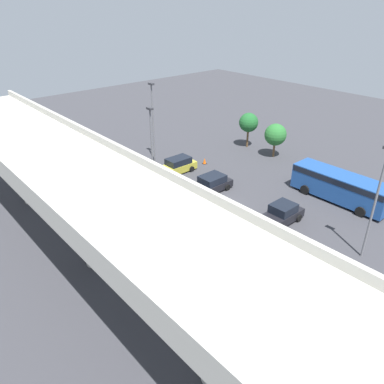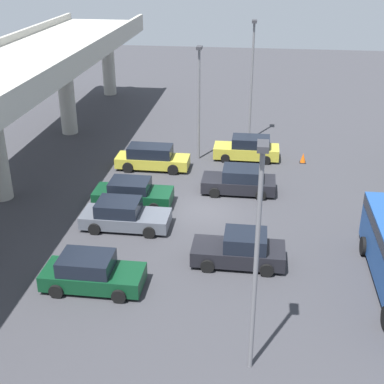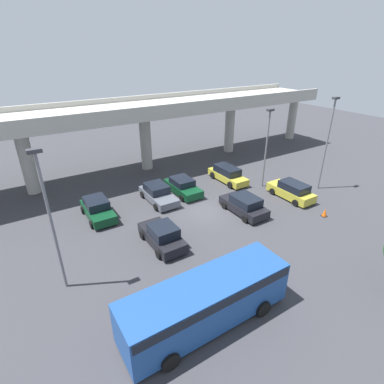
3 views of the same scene
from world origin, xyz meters
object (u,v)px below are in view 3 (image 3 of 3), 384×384
object	(u,v)px
parked_car_4	(244,205)
parked_car_2	(158,194)
shuttle_bus	(206,299)
parked_car_5	(228,174)
lamp_post_mid_lot	(267,143)
lamp_post_near_aisle	(328,138)
traffic_cone	(325,213)
parked_car_3	(183,186)
parked_car_1	(162,236)
parked_car_6	(292,191)
parked_car_0	(98,209)
lamp_post_by_overpass	(49,214)

from	to	relation	value
parked_car_4	parked_car_2	bearing A→B (deg)	41.54
shuttle_bus	parked_car_5	bearing A→B (deg)	-131.74
parked_car_4	lamp_post_mid_lot	bearing A→B (deg)	-58.97
parked_car_2	lamp_post_near_aisle	size ratio (longest dim) A/B	0.53
parked_car_4	traffic_cone	xyz separation A→B (m)	(5.33, -4.12, -0.41)
parked_car_4	traffic_cone	size ratio (longest dim) A/B	6.33
parked_car_3	parked_car_1	bearing A→B (deg)	-40.54
parked_car_3	lamp_post_near_aisle	size ratio (longest dim) A/B	0.51
parked_car_6	lamp_post_near_aisle	bearing A→B (deg)	-89.78
parked_car_2	lamp_post_mid_lot	bearing A→B (deg)	75.04
shuttle_bus	lamp_post_near_aisle	bearing A→B (deg)	-158.65
parked_car_0	parked_car_5	distance (m)	13.77
parked_car_6	lamp_post_near_aisle	world-z (taller)	lamp_post_near_aisle
parked_car_1	lamp_post_by_overpass	bearing A→B (deg)	95.85
parked_car_2	parked_car_5	size ratio (longest dim) A/B	0.96
parked_car_1	lamp_post_mid_lot	world-z (taller)	lamp_post_mid_lot
parked_car_1	parked_car_3	bearing A→B (deg)	-40.54
shuttle_bus	lamp_post_by_overpass	distance (m)	9.27
lamp_post_by_overpass	parked_car_1	bearing A→B (deg)	5.85
parked_car_5	shuttle_bus	world-z (taller)	shuttle_bus
parked_car_4	parked_car_6	bearing A→B (deg)	-92.90
parked_car_1	lamp_post_by_overpass	world-z (taller)	lamp_post_by_overpass
traffic_cone	parked_car_1	bearing A→B (deg)	164.41
parked_car_1	lamp_post_near_aisle	world-z (taller)	lamp_post_near_aisle
shuttle_bus	parked_car_6	bearing A→B (deg)	-153.60
parked_car_2	parked_car_3	distance (m)	2.77
parked_car_0	parked_car_3	bearing A→B (deg)	90.74
parked_car_2	traffic_cone	xyz separation A→B (m)	(10.58, -10.05, -0.37)
parked_car_0	parked_car_5	world-z (taller)	parked_car_5
parked_car_0	parked_car_4	bearing A→B (deg)	61.00
lamp_post_near_aisle	lamp_post_by_overpass	world-z (taller)	lamp_post_near_aisle
lamp_post_mid_lot	traffic_cone	size ratio (longest dim) A/B	11.11
parked_car_3	traffic_cone	xyz separation A→B (m)	(7.81, -10.22, -0.37)
parked_car_5	lamp_post_by_overpass	xyz separation A→B (m)	(-17.81, -7.12, 4.19)
lamp_post_near_aisle	parked_car_3	bearing A→B (deg)	152.25
parked_car_2	parked_car_5	world-z (taller)	parked_car_5
parked_car_2	shuttle_bus	world-z (taller)	shuttle_bus
parked_car_0	shuttle_bus	size ratio (longest dim) A/B	0.49
parked_car_2	parked_car_5	distance (m)	8.21
parked_car_0	lamp_post_by_overpass	bearing A→B (deg)	-29.67
parked_car_2	parked_car_3	bearing A→B (deg)	93.62
parked_car_1	parked_car_5	size ratio (longest dim) A/B	0.90
parked_car_6	lamp_post_near_aisle	distance (m)	5.97
parked_car_1	traffic_cone	xyz separation A→B (m)	(13.37, -3.73, -0.41)
parked_car_5	traffic_cone	world-z (taller)	parked_car_5
lamp_post_by_overpass	traffic_cone	bearing A→B (deg)	-8.55
parked_car_6	parked_car_2	bearing A→B (deg)	60.17
traffic_cone	parked_car_2	bearing A→B (deg)	136.47
parked_car_0	shuttle_bus	distance (m)	13.74
traffic_cone	shuttle_bus	bearing A→B (deg)	-166.46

